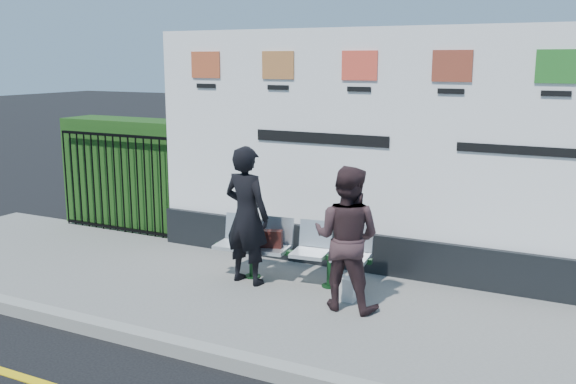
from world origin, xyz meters
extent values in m
cube|color=slate|center=(0.00, 2.50, 0.06)|extent=(14.00, 3.00, 0.12)
cube|color=gray|center=(0.00, 1.00, 0.07)|extent=(14.00, 0.18, 0.14)
cube|color=black|center=(0.50, 3.85, 0.37)|extent=(8.00, 0.30, 0.50)
cube|color=white|center=(0.50, 3.85, 1.87)|extent=(8.00, 0.14, 2.50)
cube|color=#1C4414|center=(-4.58, 4.30, 0.97)|extent=(2.35, 0.70, 1.70)
imported|color=black|center=(-1.58, 2.75, 0.94)|extent=(0.65, 0.47, 1.65)
imported|color=#372427|center=(-0.24, 2.54, 0.89)|extent=(0.76, 0.59, 1.54)
cube|color=black|center=(-1.37, 2.96, 0.63)|extent=(0.29, 0.19, 0.21)
cube|color=silver|center=(-0.33, 2.73, 0.25)|extent=(0.26, 0.16, 0.26)
camera|label=1|loc=(2.16, -3.56, 2.74)|focal=40.00mm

